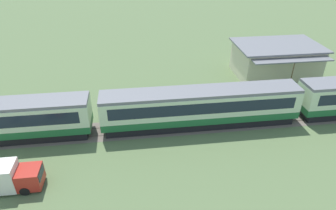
{
  "coord_description": "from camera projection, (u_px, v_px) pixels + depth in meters",
  "views": [
    {
      "loc": [
        -4.73,
        -27.0,
        18.81
      ],
      "look_at": [
        -1.23,
        -0.02,
        2.65
      ],
      "focal_mm": 32.0,
      "sensor_mm": 36.0,
      "label": 1
    }
  ],
  "objects": [
    {
      "name": "ground_plane",
      "position": [
        179.0,
        125.0,
        33.15
      ],
      "size": [
        600.0,
        600.0,
        0.0
      ],
      "primitive_type": "plane",
      "color": "#566B42"
    },
    {
      "name": "passenger_train",
      "position": [
        98.0,
        113.0,
        30.8
      ],
      "size": [
        88.03,
        3.15,
        4.28
      ],
      "color": "#1E6033",
      "rests_on": "ground_plane"
    },
    {
      "name": "railway_track",
      "position": [
        160.0,
        127.0,
        32.72
      ],
      "size": [
        136.62,
        3.6,
        0.04
      ],
      "color": "#665B51",
      "rests_on": "ground_plane"
    },
    {
      "name": "station_building",
      "position": [
        275.0,
        60.0,
        43.19
      ],
      "size": [
        11.89,
        9.12,
        4.68
      ],
      "color": "beige",
      "rests_on": "ground_plane"
    }
  ]
}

